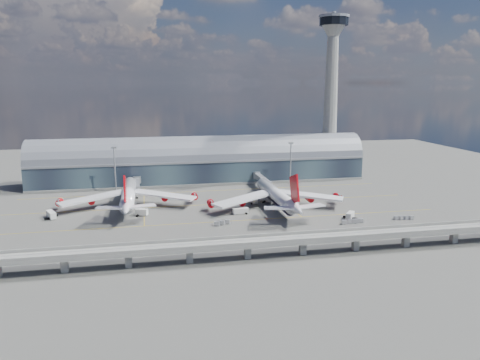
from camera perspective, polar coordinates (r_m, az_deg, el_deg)
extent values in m
plane|color=#474744|center=(215.24, -2.23, -4.30)|extent=(500.00, 500.00, 0.00)
cube|color=gold|center=(205.77, -1.78, -5.05)|extent=(200.00, 0.25, 0.01)
cube|color=gold|center=(234.30, -3.02, -2.97)|extent=(200.00, 0.25, 0.01)
cube|color=gold|center=(263.16, -3.98, -1.34)|extent=(200.00, 0.25, 0.01)
cube|color=gold|center=(241.67, -11.62, -2.74)|extent=(0.25, 80.00, 0.01)
cube|color=gold|center=(251.01, 4.57, -1.99)|extent=(0.25, 80.00, 0.01)
cube|color=#202836|center=(288.94, -4.73, 1.25)|extent=(200.00, 28.00, 14.00)
cylinder|color=gray|center=(287.76, -4.76, 2.62)|extent=(200.00, 28.00, 28.00)
cube|color=gray|center=(274.04, -4.41, 2.16)|extent=(200.00, 1.00, 1.20)
cube|color=gray|center=(290.17, -4.71, 0.00)|extent=(200.00, 30.00, 1.20)
cube|color=gray|center=(315.40, 10.69, 1.41)|extent=(18.00, 18.00, 8.00)
cone|color=gray|center=(310.82, 10.98, 8.87)|extent=(10.00, 10.00, 90.00)
cone|color=gray|center=(312.19, 11.33, 17.51)|extent=(16.00, 16.00, 8.00)
cylinder|color=black|center=(312.75, 11.37, 18.42)|extent=(18.00, 18.00, 5.00)
cylinder|color=gray|center=(313.12, 11.39, 18.97)|extent=(19.00, 19.00, 1.50)
cylinder|color=gray|center=(313.32, 11.40, 19.24)|extent=(2.40, 2.40, 3.00)
cube|color=gray|center=(162.06, 0.92, -7.70)|extent=(220.00, 8.50, 1.20)
cube|color=gray|center=(158.01, 1.24, -7.80)|extent=(220.00, 0.40, 1.20)
cube|color=gray|center=(165.39, 0.63, -6.89)|extent=(220.00, 0.40, 1.20)
cube|color=gray|center=(160.46, 1.04, -7.66)|extent=(220.00, 0.12, 0.12)
cube|color=gray|center=(163.23, 0.81, -7.31)|extent=(220.00, 0.12, 0.12)
cube|color=gray|center=(162.02, -20.61, -9.62)|extent=(2.20, 2.20, 5.00)
cube|color=gray|center=(159.89, -13.42, -9.46)|extent=(2.20, 2.20, 5.00)
cube|color=gray|center=(160.25, -6.17, -9.14)|extent=(2.20, 2.20, 5.00)
cube|color=gray|center=(163.08, 0.92, -8.69)|extent=(2.20, 2.20, 5.00)
cube|color=gray|center=(168.26, 7.66, -8.15)|extent=(2.20, 2.20, 5.00)
cube|color=gray|center=(175.58, 13.89, -7.54)|extent=(2.20, 2.20, 5.00)
cube|color=gray|center=(184.78, 19.55, -6.91)|extent=(2.20, 2.20, 5.00)
cube|color=gray|center=(195.60, 24.62, -6.29)|extent=(2.20, 2.20, 5.00)
cylinder|color=gray|center=(264.01, -14.99, 1.10)|extent=(0.70, 0.70, 25.00)
cube|color=gray|center=(262.05, -15.14, 3.83)|extent=(3.00, 0.40, 1.00)
cylinder|color=gray|center=(276.18, 6.18, 1.89)|extent=(0.70, 0.70, 25.00)
cube|color=gray|center=(274.31, 6.24, 4.50)|extent=(3.00, 0.40, 1.00)
cylinder|color=white|center=(235.34, -13.43, -1.66)|extent=(6.68, 53.05, 6.40)
cone|color=white|center=(264.13, -13.21, -0.20)|extent=(6.44, 8.03, 6.40)
cone|color=white|center=(204.61, -13.75, -3.45)|extent=(6.46, 12.03, 6.40)
cube|color=red|center=(205.65, -13.82, -1.11)|extent=(0.76, 11.96, 13.24)
cube|color=white|center=(234.93, -17.52, -2.11)|extent=(32.25, 22.05, 2.58)
cube|color=white|center=(233.42, -9.33, -1.80)|extent=(32.16, 22.32, 2.58)
cylinder|color=red|center=(237.35, -17.59, -2.43)|extent=(3.23, 5.01, 3.20)
cylinder|color=red|center=(239.56, -21.13, -2.54)|extent=(3.23, 5.01, 3.20)
cylinder|color=red|center=(235.80, -9.19, -2.11)|extent=(3.23, 5.01, 3.20)
cylinder|color=red|center=(236.70, -5.59, -1.96)|extent=(3.23, 5.01, 3.20)
cylinder|color=gray|center=(254.59, -13.23, -1.73)|extent=(0.50, 0.50, 3.00)
cylinder|color=gray|center=(232.74, -14.20, -3.04)|extent=(0.60, 0.60, 3.00)
cylinder|color=gray|center=(232.45, -12.62, -2.98)|extent=(0.60, 0.60, 3.00)
cylinder|color=black|center=(232.98, -14.19, -3.27)|extent=(2.21, 1.51, 1.50)
cylinder|color=black|center=(232.69, -12.61, -3.21)|extent=(2.21, 1.51, 1.50)
cylinder|color=white|center=(228.14, 4.40, -1.77)|extent=(6.56, 51.45, 6.16)
cone|color=white|center=(255.30, 2.59, -0.29)|extent=(6.23, 8.55, 6.16)
cone|color=white|center=(199.30, 6.90, -3.56)|extent=(6.26, 12.80, 6.16)
cube|color=red|center=(200.27, 6.66, -1.10)|extent=(0.84, 12.72, 14.08)
cube|color=white|center=(222.33, 0.42, -2.32)|extent=(32.24, 22.75, 2.63)
cube|color=white|center=(231.52, 8.50, -1.88)|extent=(32.36, 22.37, 2.63)
cylinder|color=black|center=(228.54, 4.39, -2.18)|extent=(5.59, 46.17, 5.24)
cylinder|color=red|center=(224.68, 0.15, -2.67)|extent=(3.44, 5.34, 3.40)
cylinder|color=red|center=(222.16, -3.59, -2.86)|extent=(3.44, 5.34, 3.40)
cylinder|color=red|center=(234.12, 8.45, -2.21)|extent=(3.44, 5.34, 3.40)
cylinder|color=red|center=(239.58, 11.77, -2.01)|extent=(3.44, 5.34, 3.40)
cylinder|color=gray|center=(246.19, 3.20, -1.87)|extent=(0.53, 0.53, 3.19)
cylinder|color=gray|center=(224.41, 3.85, -3.22)|extent=(0.64, 0.64, 3.19)
cylinder|color=gray|center=(226.31, 5.51, -3.12)|extent=(0.64, 0.64, 3.19)
cylinder|color=black|center=(224.67, 3.84, -3.47)|extent=(2.35, 1.61, 1.59)
cylinder|color=black|center=(226.57, 5.50, -3.37)|extent=(2.35, 1.61, 1.59)
cube|color=gray|center=(261.98, -12.48, -0.49)|extent=(3.00, 24.00, 3.00)
cube|color=gray|center=(250.25, -12.52, -1.06)|extent=(3.60, 3.60, 3.40)
cylinder|color=gray|center=(273.73, -12.45, 0.03)|extent=(4.40, 4.40, 4.00)
cylinder|color=gray|center=(251.04, -12.48, -1.84)|extent=(0.50, 0.50, 3.40)
cylinder|color=black|center=(251.35, -12.47, -2.14)|extent=(1.40, 0.80, 0.80)
cube|color=gray|center=(267.86, 2.74, 0.05)|extent=(3.00, 28.00, 3.00)
cube|color=gray|center=(254.61, 3.50, -0.58)|extent=(3.60, 3.60, 3.40)
cylinder|color=gray|center=(281.18, 2.04, 0.61)|extent=(4.40, 4.40, 4.00)
cylinder|color=gray|center=(255.38, 3.49, -1.35)|extent=(0.50, 0.50, 3.40)
cylinder|color=black|center=(255.69, 3.49, -1.64)|extent=(1.40, 0.80, 0.80)
cube|color=silver|center=(226.14, -22.04, -3.91)|extent=(5.59, 8.09, 2.88)
cylinder|color=black|center=(228.40, -21.66, -4.06)|extent=(2.93, 2.07, 1.00)
cylinder|color=black|center=(224.55, -22.38, -4.38)|extent=(2.93, 2.07, 1.00)
cube|color=silver|center=(218.40, -11.91, -3.83)|extent=(6.04, 4.49, 2.85)
cylinder|color=black|center=(219.39, -11.47, -4.08)|extent=(2.00, 2.91, 0.99)
cylinder|color=black|center=(218.09, -12.32, -4.22)|extent=(2.00, 2.91, 0.99)
cube|color=silver|center=(216.54, 0.07, -3.78)|extent=(7.71, 3.50, 2.42)
cylinder|color=black|center=(216.87, 0.70, -4.05)|extent=(1.26, 2.44, 0.84)
cylinder|color=black|center=(216.81, -0.56, -4.05)|extent=(1.26, 2.44, 0.84)
cube|color=silver|center=(214.94, 13.28, -4.18)|extent=(5.68, 6.17, 2.64)
cylinder|color=black|center=(216.05, 12.80, -4.40)|extent=(2.53, 2.32, 0.91)
cylinder|color=black|center=(214.47, 13.73, -4.57)|extent=(2.53, 2.32, 0.91)
cube|color=silver|center=(235.22, 1.65, -2.44)|extent=(3.18, 5.89, 2.93)
cylinder|color=black|center=(237.28, 1.60, -2.64)|extent=(2.91, 1.31, 1.02)
cylinder|color=black|center=(233.81, 1.71, -2.86)|extent=(2.91, 1.31, 1.02)
cube|color=silver|center=(238.66, 3.25, -2.27)|extent=(6.57, 6.08, 2.81)
cylinder|color=black|center=(240.61, 3.54, -2.46)|extent=(2.49, 2.70, 0.97)
cylinder|color=black|center=(237.32, 2.96, -2.66)|extent=(2.49, 2.70, 0.97)
cube|color=gray|center=(199.49, -2.85, -5.53)|extent=(2.91, 2.46, 0.31)
cube|color=#ADACB1|center=(199.25, -2.85, -5.30)|extent=(2.49, 2.21, 1.55)
cube|color=gray|center=(200.81, -2.18, -5.41)|extent=(2.91, 2.46, 0.31)
cube|color=#ADACB1|center=(200.57, -2.19, -5.18)|extent=(2.49, 2.21, 1.55)
cube|color=gray|center=(202.15, -1.53, -5.28)|extent=(2.91, 2.46, 0.31)
cube|color=#ADACB1|center=(201.91, -1.53, -5.06)|extent=(2.49, 2.21, 1.55)
cube|color=gray|center=(206.39, 12.58, -5.21)|extent=(2.61, 1.88, 0.31)
cube|color=#ADACB1|center=(206.16, 12.59, -5.00)|extent=(2.19, 1.74, 1.53)
cube|color=gray|center=(207.70, 13.22, -5.13)|extent=(2.61, 1.88, 0.31)
cube|color=#ADACB1|center=(207.47, 13.23, -4.92)|extent=(2.19, 1.74, 1.53)
cube|color=gray|center=(209.03, 13.84, -5.06)|extent=(2.61, 1.88, 0.31)
cube|color=#ADACB1|center=(208.81, 13.85, -4.84)|extent=(2.19, 1.74, 1.53)
cube|color=gray|center=(210.39, 14.46, -4.98)|extent=(2.61, 1.88, 0.31)
cube|color=#ADACB1|center=(210.16, 14.47, -4.77)|extent=(2.19, 1.74, 1.53)
cube|color=gray|center=(219.28, 18.49, -4.55)|extent=(2.29, 1.71, 0.26)
cube|color=#ADACB1|center=(219.09, 18.50, -4.37)|extent=(1.93, 1.57, 1.31)
cube|color=gray|center=(220.11, 19.05, -4.53)|extent=(2.29, 1.71, 0.26)
cube|color=#ADACB1|center=(219.92, 19.06, -4.35)|extent=(1.93, 1.57, 1.31)
cube|color=gray|center=(220.96, 19.60, -4.50)|extent=(2.29, 1.71, 0.26)
cube|color=#ADACB1|center=(220.77, 19.61, -4.33)|extent=(1.93, 1.57, 1.31)
cube|color=gray|center=(221.82, 20.14, -4.48)|extent=(2.29, 1.71, 0.26)
cube|color=#ADACB1|center=(221.64, 20.16, -4.31)|extent=(1.93, 1.57, 1.31)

